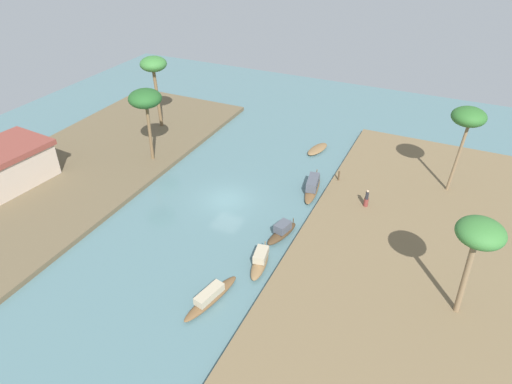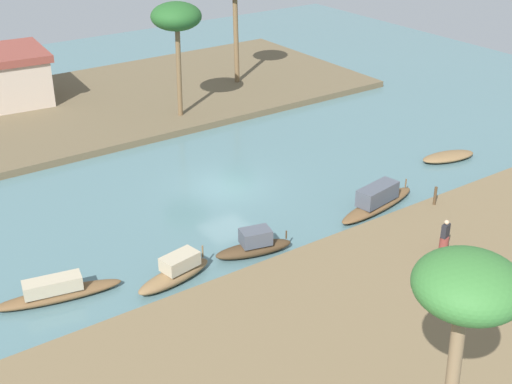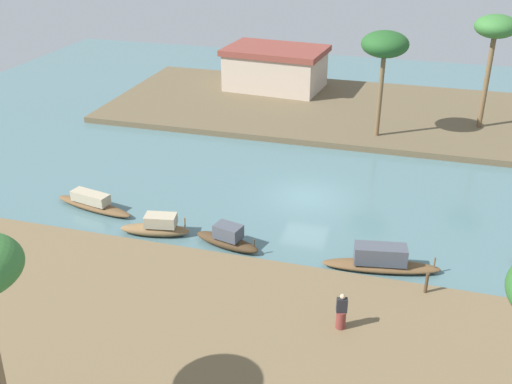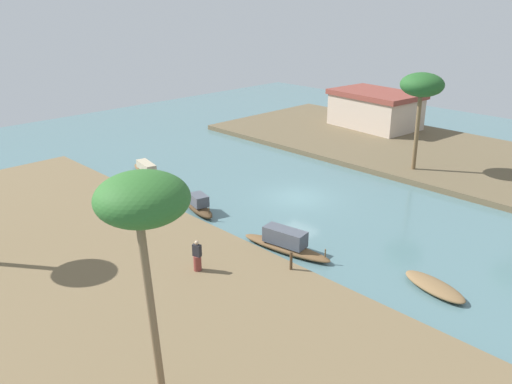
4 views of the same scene
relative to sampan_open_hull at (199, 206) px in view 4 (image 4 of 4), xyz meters
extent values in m
plane|color=slate|center=(2.59, 6.28, -0.45)|extent=(67.30, 67.30, 0.00)
cube|color=brown|center=(2.59, -8.89, -0.24)|extent=(36.96, 15.41, 0.42)
cube|color=brown|center=(2.59, 21.45, -0.24)|extent=(36.96, 15.41, 0.42)
ellipsoid|color=#47331E|center=(-0.03, 0.01, -0.18)|extent=(3.56, 1.71, 0.53)
cube|color=#4C515B|center=(0.06, -0.01, 0.42)|extent=(1.45, 1.13, 0.67)
cylinder|color=#47331E|center=(1.44, -0.36, 0.22)|extent=(0.07, 0.07, 0.38)
ellipsoid|color=brown|center=(14.66, 2.04, -0.23)|extent=(3.48, 1.91, 0.43)
ellipsoid|color=brown|center=(7.29, 0.04, -0.23)|extent=(5.39, 1.93, 0.42)
cube|color=#4C515B|center=(7.22, 0.02, 0.39)|extent=(2.43, 1.27, 0.83)
cylinder|color=brown|center=(9.59, 0.43, 0.16)|extent=(0.07, 0.07, 0.45)
ellipsoid|color=brown|center=(-8.13, 1.61, -0.23)|extent=(5.03, 1.88, 0.44)
cube|color=tan|center=(-8.28, 1.64, 0.26)|extent=(2.30, 1.17, 0.55)
ellipsoid|color=brown|center=(-3.85, 0.12, -0.18)|extent=(3.62, 1.57, 0.54)
cube|color=tan|center=(-3.52, 0.18, 0.38)|extent=(1.66, 1.10, 0.58)
cylinder|color=brown|center=(-2.33, 0.39, 0.31)|extent=(0.07, 0.07, 0.55)
cylinder|color=brown|center=(6.22, -4.98, 0.35)|extent=(0.46, 0.46, 0.75)
cube|color=#232328|center=(6.22, -4.98, 1.02)|extent=(0.45, 0.32, 0.59)
sphere|color=tan|center=(6.22, -4.98, 1.42)|extent=(0.20, 0.20, 0.20)
cylinder|color=#4C3823|center=(9.26, -1.76, 0.43)|extent=(0.14, 0.14, 0.92)
cylinder|color=#7F6647|center=(11.82, -11.04, 3.17)|extent=(0.26, 0.56, 6.39)
ellipsoid|color=#2D6628|center=(11.82, -11.04, 6.91)|extent=(2.74, 2.74, 1.51)
cylinder|color=brown|center=(5.45, 15.97, 2.80)|extent=(0.30, 0.45, 5.65)
ellipsoid|color=#235623|center=(5.45, 15.97, 6.23)|extent=(3.07, 3.07, 1.69)
cube|color=#C6B29E|center=(-4.09, 25.09, 1.45)|extent=(8.17, 5.93, 2.96)
cube|color=brown|center=(-4.09, 25.09, 3.17)|extent=(8.66, 6.28, 0.48)
camera|label=1|loc=(-25.59, -9.77, 21.38)|focal=31.52mm
camera|label=2|loc=(-14.67, -21.07, 15.31)|focal=48.90mm
camera|label=3|loc=(8.13, -23.22, 14.73)|focal=41.82mm
camera|label=4|loc=(23.86, -18.30, 12.35)|focal=36.79mm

